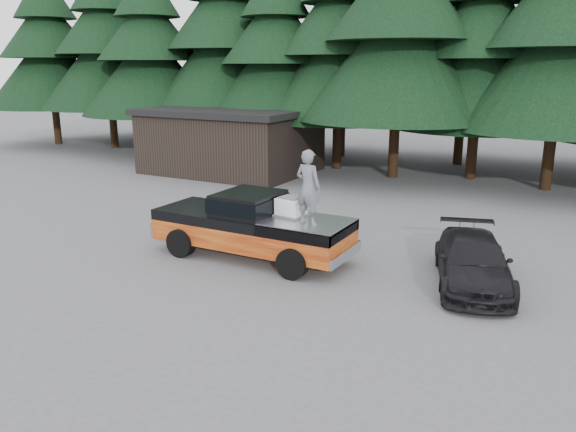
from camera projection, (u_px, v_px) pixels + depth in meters
The scene contains 8 objects.
ground at pixel (258, 269), 15.46m from camera, with size 120.00×120.00×0.00m, color #535356.
pickup_truck at pixel (252, 235), 16.26m from camera, with size 6.00×2.04×1.33m, color orange, non-canonical shape.
truck_cab at pixel (249, 203), 16.05m from camera, with size 1.66×1.90×0.59m, color black.
air_compressor at pixel (291, 208), 15.67m from camera, with size 0.72×0.60×0.49m, color white.
man_on_bed at pixel (308, 187), 14.70m from camera, with size 0.73×0.48×2.00m, color slate.
parked_car at pixel (473, 261), 14.20m from camera, with size 1.75×4.30×1.25m, color black.
utility_building at pixel (231, 140), 29.36m from camera, with size 8.40×6.40×3.30m.
treeline at pixel (445, 18), 27.83m from camera, with size 60.15×16.05×17.50m.
Camera 1 is at (7.70, -12.37, 5.42)m, focal length 35.00 mm.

